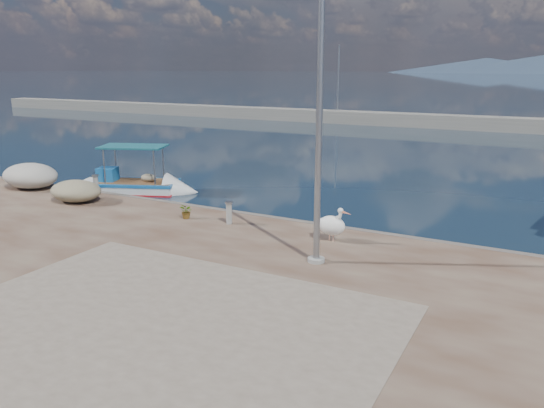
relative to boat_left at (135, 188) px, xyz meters
The scene contains 11 objects.
ground 11.34m from the boat_left, 39.65° to the right, with size 1400.00×1400.00×0.00m, color #162635.
quay_patch 14.13m from the boat_left, 46.45° to the right, with size 9.00×7.00×0.01m, color gray.
breakwater 33.91m from the boat_left, 75.08° to the left, with size 120.00×2.20×7.50m.
boat_left is the anchor object (origin of this frame).
pelican 11.44m from the boat_left, 18.74° to the right, with size 1.10×0.66×1.04m.
lamp_post 12.84m from the boat_left, 25.95° to the right, with size 0.44×0.96×7.00m.
bollard_near 8.12m from the boat_left, 26.30° to the right, with size 0.24×0.24×0.73m.
bollard_far 2.77m from the boat_left, 80.28° to the right, with size 0.26×0.26×0.79m.
potted_plant 6.83m from the boat_left, 33.31° to the right, with size 0.45×0.39×0.50m, color #33722D.
net_pile_a 4.24m from the boat_left, 132.69° to the right, with size 2.52×1.83×1.03m, color #B3B1A6.
net_pile_b 3.90m from the boat_left, 80.75° to the right, with size 2.03×1.58×0.79m, color tan.
Camera 1 is at (7.41, -10.05, 5.35)m, focal length 35.00 mm.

